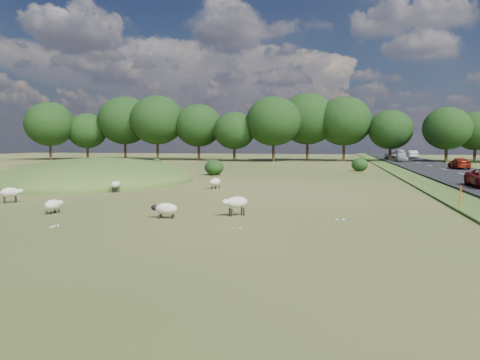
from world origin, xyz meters
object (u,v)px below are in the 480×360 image
object	(u,v)px
sheep_2	(116,184)
car_4	(400,152)
car_3	(412,154)
sheep_4	(53,205)
sheep_0	(215,182)
car_5	(459,163)
marker_post	(460,198)
car_2	(401,157)
sheep_1	(11,192)
sheep_5	(236,202)
car_0	(391,155)
sheep_3	(165,209)

from	to	relation	value
sheep_2	car_4	distance (m)	82.84
car_3	sheep_4	bearing A→B (deg)	69.00
sheep_2	car_4	bearing A→B (deg)	-17.97
sheep_0	car_5	world-z (taller)	car_5
marker_post	car_2	distance (m)	51.65
sheep_0	sheep_1	size ratio (longest dim) A/B	1.25
sheep_0	car_4	bearing A→B (deg)	175.32
sheep_2	car_3	xyz separation A→B (m)	(28.44, 61.56, 0.45)
sheep_4	car_3	xyz separation A→B (m)	(27.13, 70.70, 0.55)
sheep_1	sheep_2	distance (m)	6.94
sheep_1	sheep_2	bearing A→B (deg)	15.97
marker_post	sheep_0	world-z (taller)	marker_post
sheep_5	car_0	xyz separation A→B (m)	(14.75, 68.25, 0.25)
car_2	marker_post	bearing A→B (deg)	-94.65
car_3	car_5	bearing A→B (deg)	90.00
sheep_4	sheep_5	bearing A→B (deg)	-76.98
sheep_1	sheep_5	world-z (taller)	sheep_5
sheep_1	car_4	size ratio (longest dim) A/B	0.23
marker_post	sheep_5	size ratio (longest dim) A/B	0.96
sheep_5	car_3	distance (m)	72.14
sheep_3	sheep_4	bearing A→B (deg)	-4.45
car_4	car_5	xyz separation A→B (m)	(0.00, -49.25, -0.09)
sheep_5	car_0	distance (m)	69.82
marker_post	car_4	size ratio (longest dim) A/B	0.25
marker_post	sheep_2	bearing A→B (deg)	168.86
sheep_0	car_3	xyz separation A→B (m)	(22.51, 57.93, 0.49)
car_2	car_5	size ratio (longest dim) A/B	0.98
sheep_3	car_3	world-z (taller)	car_3
sheep_2	sheep_4	world-z (taller)	sheep_2
sheep_2	sheep_1	bearing A→B (deg)	154.13
car_0	car_5	size ratio (longest dim) A/B	1.06
sheep_4	car_2	world-z (taller)	car_2
car_0	car_3	bearing A→B (deg)	21.18
marker_post	car_2	xyz separation A→B (m)	(4.19, 51.48, 0.36)
car_0	sheep_0	bearing A→B (deg)	-108.34
sheep_1	sheep_5	xyz separation A→B (m)	(13.15, -2.03, 0.03)
sheep_0	car_5	xyz separation A→B (m)	(22.51, 24.92, 0.38)
sheep_3	sheep_4	world-z (taller)	sheep_3
sheep_3	car_4	bearing A→B (deg)	-105.61
car_2	car_3	xyz separation A→B (m)	(3.80, 14.11, 0.02)
car_0	car_3	distance (m)	4.08
marker_post	sheep_3	distance (m)	14.52
marker_post	sheep_5	distance (m)	11.34
car_2	car_0	bearing A→B (deg)	90.00
marker_post	sheep_0	distance (m)	16.42
sheep_5	car_4	bearing A→B (deg)	-136.68
sheep_0	car_4	xyz separation A→B (m)	(22.51, 74.17, 0.47)
marker_post	sheep_1	world-z (taller)	marker_post
sheep_0	marker_post	bearing A→B (deg)	74.41
sheep_1	car_5	size ratio (longest dim) A/B	0.26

